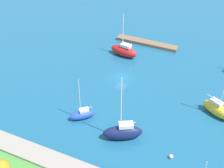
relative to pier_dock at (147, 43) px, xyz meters
The scene contains 8 objects.
water 19.43m from the pier_dock, 91.39° to the left, with size 160.00×160.00×0.00m, color #19567F.
pier_dock is the anchor object (origin of this frame).
breakwater 50.16m from the pier_dock, 90.54° to the left, with size 66.06×3.94×1.40m, color gray.
sailboat_red_center_basin 9.79m from the pier_dock, 69.80° to the left, with size 8.29×3.88×12.20m.
sailboat_blue_off_beacon 36.92m from the pier_dock, 88.98° to the left, with size 5.22×5.17×10.04m.
sailboat_navy_far_north 39.79m from the pier_dock, 103.63° to the left, with size 7.97×6.04×14.25m.
sailboat_yellow_west_end 34.12m from the pier_dock, 136.06° to the left, with size 7.43×5.31×12.99m.
mooring_buoy_white 44.06m from the pier_dock, 116.16° to the left, with size 0.79×0.79×0.79m, color white.
Camera 1 is at (-26.69, 61.51, 45.04)m, focal length 51.94 mm.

